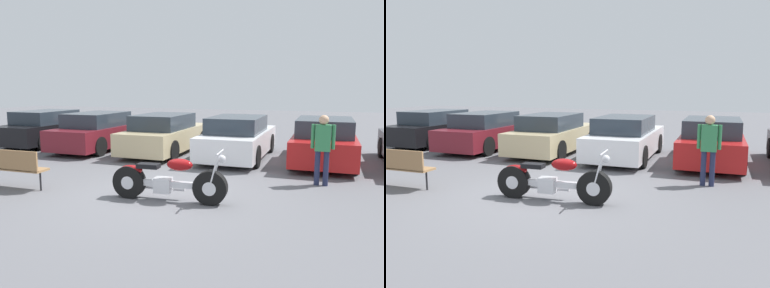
% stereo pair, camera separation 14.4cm
% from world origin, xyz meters
% --- Properties ---
extents(ground_plane, '(60.00, 60.00, 0.00)m').
position_xyz_m(ground_plane, '(0.00, 0.00, 0.00)').
color(ground_plane, slate).
extents(motorcycle, '(2.36, 0.62, 1.04)m').
position_xyz_m(motorcycle, '(0.28, -0.25, 0.41)').
color(motorcycle, black).
rests_on(motorcycle, ground_plane).
extents(parked_car_black, '(1.80, 4.34, 1.34)m').
position_xyz_m(parked_car_black, '(-7.12, 5.04, 0.64)').
color(parked_car_black, black).
rests_on(parked_car_black, ground_plane).
extents(parked_car_maroon, '(1.80, 4.34, 1.34)m').
position_xyz_m(parked_car_maroon, '(-4.56, 4.73, 0.64)').
color(parked_car_maroon, maroon).
rests_on(parked_car_maroon, ground_plane).
extents(parked_car_champagne, '(1.80, 4.34, 1.34)m').
position_xyz_m(parked_car_champagne, '(-1.99, 4.80, 0.64)').
color(parked_car_champagne, '#C6B284').
rests_on(parked_car_champagne, ground_plane).
extents(parked_car_white, '(1.80, 4.34, 1.34)m').
position_xyz_m(parked_car_white, '(0.57, 4.69, 0.64)').
color(parked_car_white, white).
rests_on(parked_car_white, ground_plane).
extents(parked_car_red, '(1.80, 4.34, 1.34)m').
position_xyz_m(parked_car_red, '(3.13, 4.84, 0.64)').
color(parked_car_red, red).
rests_on(parked_car_red, ground_plane).
extents(park_bench, '(1.72, 0.43, 0.89)m').
position_xyz_m(park_bench, '(-3.35, -0.63, 0.55)').
color(park_bench, '#997047').
rests_on(park_bench, ground_plane).
extents(person_standing, '(0.52, 0.22, 1.62)m').
position_xyz_m(person_standing, '(3.12, 2.03, 0.95)').
color(person_standing, '#232847').
rests_on(person_standing, ground_plane).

